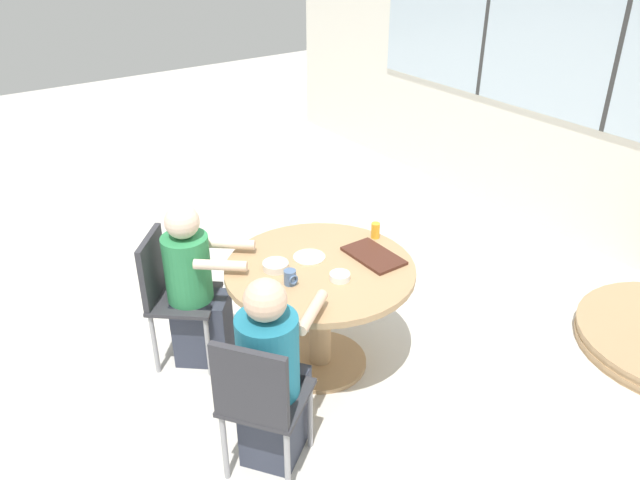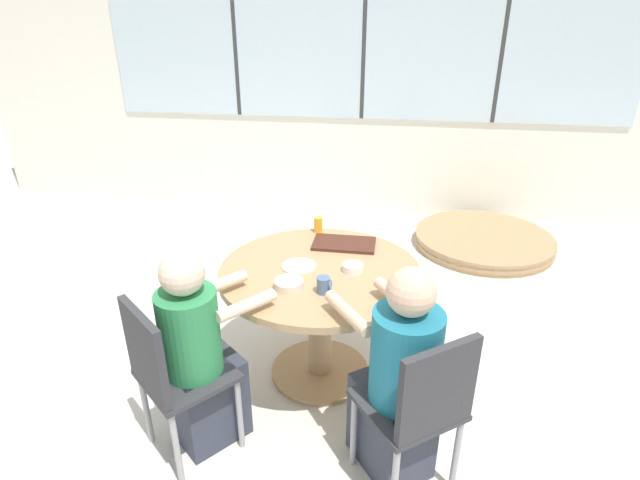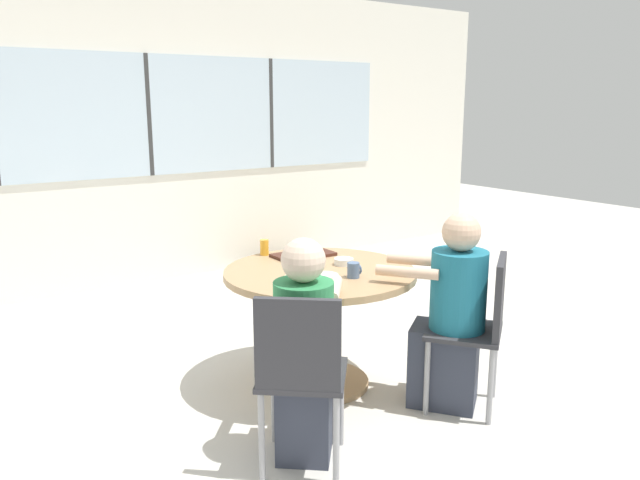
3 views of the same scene
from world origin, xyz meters
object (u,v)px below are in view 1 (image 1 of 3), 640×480
at_px(coffee_mug, 290,277).
at_px(bowl_white_shallow, 276,266).
at_px(bowl_cereal, 340,276).
at_px(person_woman_green_shirt, 272,379).
at_px(juice_glass, 375,230).
at_px(chair_for_woman_green_shirt, 259,397).
at_px(chair_for_man_blue_shirt, 169,287).
at_px(person_man_blue_shirt, 195,292).

distance_m(coffee_mug, bowl_white_shallow, 0.19).
relative_size(coffee_mug, bowl_cereal, 0.74).
relative_size(person_woman_green_shirt, bowl_white_shallow, 7.27).
xyz_separation_m(juice_glass, bowl_white_shallow, (-0.04, -0.73, -0.03)).
relative_size(chair_for_woman_green_shirt, person_woman_green_shirt, 0.79).
height_order(juice_glass, bowl_white_shallow, juice_glass).
distance_m(coffee_mug, bowl_cereal, 0.29).
distance_m(chair_for_woman_green_shirt, bowl_cereal, 0.88).
xyz_separation_m(chair_for_woman_green_shirt, bowl_cereal, (-0.37, 0.77, 0.22)).
bearing_deg(chair_for_man_blue_shirt, chair_for_woman_green_shirt, 38.24).
height_order(chair_for_man_blue_shirt, person_man_blue_shirt, person_man_blue_shirt).
bearing_deg(person_man_blue_shirt, chair_for_woman_green_shirt, 31.34).
bearing_deg(coffee_mug, person_man_blue_shirt, -148.42).
bearing_deg(bowl_white_shallow, chair_for_man_blue_shirt, -134.40).
bearing_deg(chair_for_woman_green_shirt, bowl_white_shallow, 106.08).
bearing_deg(person_man_blue_shirt, coffee_mug, 71.80).
distance_m(person_woman_green_shirt, bowl_white_shallow, 0.75).
bearing_deg(coffee_mug, juice_glass, 101.33).
relative_size(person_woman_green_shirt, bowl_cereal, 9.49).
bearing_deg(bowl_cereal, chair_for_man_blue_shirt, -137.37).
distance_m(chair_for_man_blue_shirt, person_man_blue_shirt, 0.17).
height_order(chair_for_man_blue_shirt, person_woman_green_shirt, person_woman_green_shirt).
bearing_deg(chair_for_woman_green_shirt, juice_glass, 80.92).
bearing_deg(person_woman_green_shirt, person_man_blue_shirt, 141.88).
bearing_deg(bowl_white_shallow, juice_glass, 86.94).
xyz_separation_m(chair_for_man_blue_shirt, person_woman_green_shirt, (1.07, 0.09, -0.03)).
xyz_separation_m(chair_for_man_blue_shirt, juice_glass, (0.52, 1.22, 0.25)).
relative_size(chair_for_man_blue_shirt, coffee_mug, 10.08).
distance_m(person_woman_green_shirt, bowl_cereal, 0.73).
relative_size(coffee_mug, bowl_white_shallow, 0.57).
height_order(chair_for_man_blue_shirt, bowl_cereal, chair_for_man_blue_shirt).
bearing_deg(chair_for_man_blue_shirt, bowl_cereal, 82.85).
bearing_deg(juice_glass, chair_for_woman_green_shirt, -62.82).
height_order(person_man_blue_shirt, bowl_white_shallow, person_man_blue_shirt).
xyz_separation_m(coffee_mug, juice_glass, (-0.15, 0.75, 0.01)).
bearing_deg(chair_for_man_blue_shirt, juice_glass, 107.22).
relative_size(juice_glass, bowl_white_shallow, 0.67).
xyz_separation_m(bowl_white_shallow, bowl_cereal, (0.31, 0.24, -0.00)).
xyz_separation_m(chair_for_man_blue_shirt, bowl_cereal, (0.79, 0.73, 0.22)).
bearing_deg(chair_for_woman_green_shirt, chair_for_man_blue_shirt, 141.76).
bearing_deg(person_man_blue_shirt, juice_glass, 109.60).
relative_size(coffee_mug, juice_glass, 0.86).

